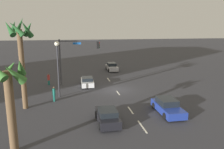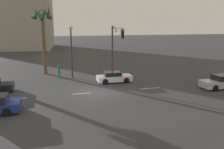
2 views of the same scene
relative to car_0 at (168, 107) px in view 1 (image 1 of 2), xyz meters
name	(u,v)px [view 1 (image 1 of 2)]	position (x,y,z in m)	size (l,w,h in m)	color
ground_plane	(116,90)	(8.82, 3.29, -0.64)	(220.00, 220.00, 0.00)	#333338
lane_stripe_1	(142,127)	(-2.49, 3.29, -0.64)	(2.45, 0.14, 0.01)	silver
lane_stripe_2	(131,110)	(1.32, 3.29, -0.64)	(1.98, 0.14, 0.01)	silver
lane_stripe_3	(118,93)	(7.33, 3.29, -0.64)	(1.81, 0.14, 0.01)	silver
lane_stripe_4	(109,80)	(14.57, 3.29, -0.64)	(2.36, 0.14, 0.01)	silver
car_0	(168,107)	(0.00, 0.00, 0.00)	(4.43, 1.94, 1.40)	navy
car_1	(112,67)	(21.84, 1.49, 0.01)	(4.32, 1.87, 1.43)	#B7B7BC
car_2	(87,82)	(11.57, 6.83, -0.06)	(4.02, 1.83, 1.24)	silver
car_3	(107,116)	(-1.20, 6.03, -0.03)	(3.97, 1.85, 1.30)	black
traffic_signal	(74,54)	(12.24, 8.57, 3.74)	(0.58, 5.59, 6.43)	#38383D
streetlamp	(58,59)	(7.12, 10.43, 3.88)	(0.56, 0.56, 6.51)	#2D2D33
pedestrian_0	(54,94)	(5.51, 10.93, 0.24)	(0.46, 0.46, 1.67)	#1E7266
pedestrian_1	(49,79)	(12.99, 12.15, 0.21)	(0.51, 0.51, 1.63)	#1E7266
palm_tree_0	(10,89)	(-4.66, 12.77, 3.69)	(2.22, 2.40, 6.41)	brown
palm_tree_1	(21,45)	(3.78, 13.64, 5.78)	(2.85, 2.99, 9.08)	brown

